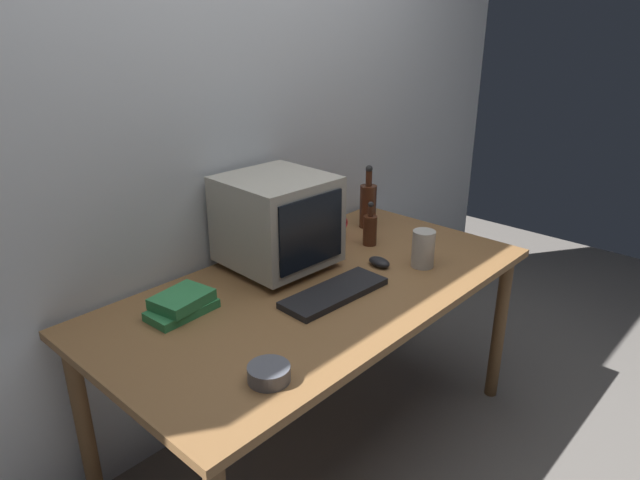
% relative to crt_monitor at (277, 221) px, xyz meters
% --- Properties ---
extents(ground_plane, '(6.00, 6.00, 0.00)m').
position_rel_crt_monitor_xyz_m(ground_plane, '(-0.01, -0.23, -0.94)').
color(ground_plane, slate).
extents(back_wall, '(4.00, 0.08, 2.50)m').
position_rel_crt_monitor_xyz_m(back_wall, '(-0.01, 0.26, 0.31)').
color(back_wall, silver).
rests_on(back_wall, ground).
extents(desk, '(1.71, 0.87, 0.74)m').
position_rel_crt_monitor_xyz_m(desk, '(-0.01, -0.23, -0.27)').
color(desk, olive).
rests_on(desk, ground).
extents(crt_monitor, '(0.40, 0.40, 0.37)m').
position_rel_crt_monitor_xyz_m(crt_monitor, '(0.00, 0.00, 0.00)').
color(crt_monitor, '#B2AD9E').
rests_on(crt_monitor, desk).
extents(keyboard, '(0.43, 0.17, 0.02)m').
position_rel_crt_monitor_xyz_m(keyboard, '(-0.04, -0.33, -0.18)').
color(keyboard, black).
rests_on(keyboard, desk).
extents(computer_mouse, '(0.07, 0.11, 0.04)m').
position_rel_crt_monitor_xyz_m(computer_mouse, '(0.27, -0.30, -0.17)').
color(computer_mouse, black).
rests_on(computer_mouse, desk).
extents(bottle_tall, '(0.08, 0.08, 0.30)m').
position_rel_crt_monitor_xyz_m(bottle_tall, '(0.60, 0.02, -0.08)').
color(bottle_tall, '#472314').
rests_on(bottle_tall, desk).
extents(bottle_short, '(0.06, 0.06, 0.20)m').
position_rel_crt_monitor_xyz_m(bottle_short, '(0.43, -0.13, -0.12)').
color(bottle_short, '#472314').
rests_on(bottle_short, desk).
extents(book_stack, '(0.24, 0.17, 0.07)m').
position_rel_crt_monitor_xyz_m(book_stack, '(-0.48, -0.04, -0.16)').
color(book_stack, '#33894C').
rests_on(book_stack, desk).
extents(mug, '(0.12, 0.08, 0.09)m').
position_rel_crt_monitor_xyz_m(mug, '(0.40, 0.04, -0.15)').
color(mug, '#CC383D').
rests_on(mug, desk).
extents(cd_spindle, '(0.12, 0.12, 0.04)m').
position_rel_crt_monitor_xyz_m(cd_spindle, '(-0.54, -0.53, -0.17)').
color(cd_spindle, '#595B66').
rests_on(cd_spindle, desk).
extents(metal_canister, '(0.09, 0.09, 0.15)m').
position_rel_crt_monitor_xyz_m(metal_canister, '(0.39, -0.42, -0.12)').
color(metal_canister, '#B7B2A8').
rests_on(metal_canister, desk).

